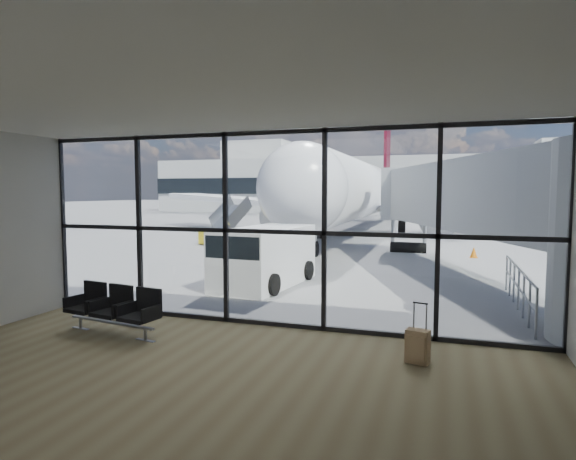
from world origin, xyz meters
The scene contains 20 objects.
ground centered at (0.00, 40.00, 0.00)m, with size 220.00×220.00×0.00m, color slate.
lounge_shell centered at (0.00, -4.80, 2.65)m, with size 12.02×8.01×4.51m.
glass_curtain_wall centered at (0.00, 0.00, 2.25)m, with size 12.10×0.12×4.50m.
jet_bridge centered at (4.90, 7.07, 2.76)m, with size 8.00×16.50×4.33m.
apron_railing centered at (5.60, 3.50, 0.72)m, with size 0.06×5.46×1.11m.
far_terminal centered at (-0.59, 61.97, 4.21)m, with size 80.00×12.20×11.00m.
tree_0 centered at (-45.00, 72.00, 4.63)m, with size 4.95×4.95×7.12m.
tree_1 centered at (-39.00, 72.00, 5.25)m, with size 5.61×5.61×8.07m.
tree_2 centered at (-33.00, 72.00, 5.88)m, with size 6.27×6.27×9.03m.
tree_3 centered at (-27.00, 72.00, 4.63)m, with size 4.95×4.95×7.12m.
tree_4 centered at (-21.00, 72.00, 5.25)m, with size 5.61×5.61×8.07m.
tree_5 centered at (-15.00, 72.00, 5.88)m, with size 6.27×6.27×9.03m.
seating_row centered at (-3.10, -1.62, 0.59)m, with size 2.37×0.99×1.06m.
suitcase centered at (3.32, -1.51, 0.33)m, with size 0.45×0.37×1.11m.
airliner centered at (-2.51, 27.42, 3.19)m, with size 35.17×40.68×10.48m.
service_van centered at (-1.99, 4.49, 0.98)m, with size 2.47×4.56×1.91m.
belt_loader centered at (-5.31, 21.57, 0.65)m, with size 2.56×4.45×1.95m.
mobile_stairs centered at (-9.06, 16.04, 0.55)m, with size 2.21×3.49×2.29m.
traffic_cone_a centered at (-3.53, 10.31, 0.27)m, with size 0.40×0.40×0.57m.
traffic_cone_c centered at (5.00, 13.93, 0.24)m, with size 0.36×0.36×0.52m.
Camera 1 is at (3.77, -10.28, 3.11)m, focal length 30.00 mm.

